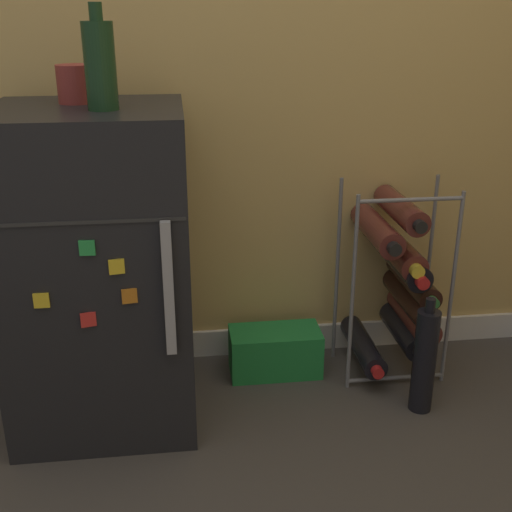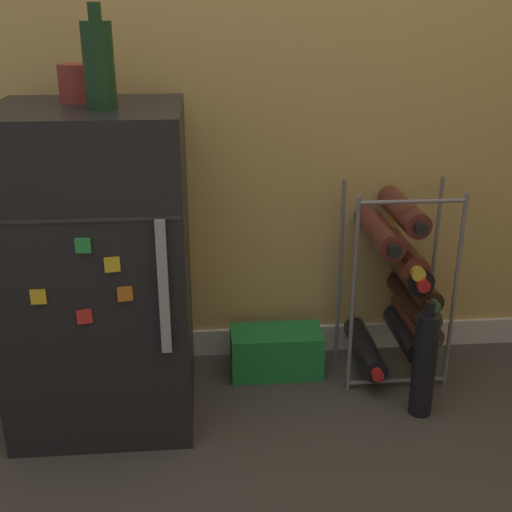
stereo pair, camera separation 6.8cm
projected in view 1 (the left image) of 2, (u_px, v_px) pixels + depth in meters
name	position (u px, v px, depth m)	size (l,w,h in m)	color
ground_plane	(313.00, 482.00, 1.58)	(14.00, 14.00, 0.00)	#423D38
mini_fridge	(99.00, 271.00, 1.72)	(0.48, 0.48, 0.87)	black
wine_rack	(398.00, 281.00, 1.97)	(0.32, 0.33, 0.61)	slate
soda_box	(275.00, 351.00, 2.04)	(0.29, 0.14, 0.15)	#1E7F38
fridge_top_cup	(75.00, 84.00, 1.61)	(0.09, 0.09, 0.09)	maroon
fridge_top_bottle	(100.00, 65.00, 1.48)	(0.07, 0.07, 0.24)	#19381E
loose_bottle_floor	(424.00, 360.00, 1.82)	(0.07, 0.07, 0.35)	black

